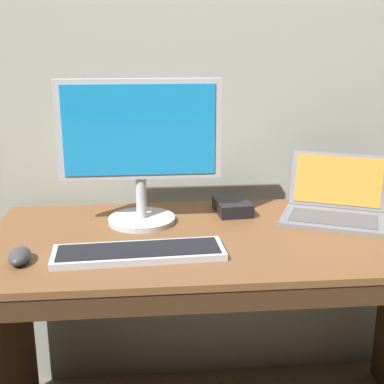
# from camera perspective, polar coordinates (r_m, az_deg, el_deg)

# --- Properties ---
(back_wall) EXTENTS (4.77, 0.04, 2.94)m
(back_wall) POSITION_cam_1_polar(r_m,az_deg,el_deg) (1.97, 1.97, 19.40)
(back_wall) COLOR #9EA093
(back_wall) RESTS_ON ground
(desk) EXTENTS (1.46, 0.70, 0.77)m
(desk) POSITION_cam_1_polar(r_m,az_deg,el_deg) (1.77, 3.44, -12.67)
(desk) COLOR brown
(desk) RESTS_ON ground
(laptop_space_gray) EXTENTS (0.42, 0.39, 0.20)m
(laptop_space_gray) POSITION_cam_1_polar(r_m,az_deg,el_deg) (1.87, 15.14, -1.23)
(laptop_space_gray) COLOR slate
(laptop_space_gray) RESTS_ON desk
(external_monitor) EXTENTS (0.52, 0.22, 0.47)m
(external_monitor) POSITION_cam_1_polar(r_m,az_deg,el_deg) (1.70, -5.62, 4.83)
(external_monitor) COLOR #B7B7BC
(external_monitor) RESTS_ON desk
(wired_keyboard) EXTENTS (0.49, 0.17, 0.02)m
(wired_keyboard) POSITION_cam_1_polar(r_m,az_deg,el_deg) (1.51, -5.72, -6.47)
(wired_keyboard) COLOR #BCBCC1
(wired_keyboard) RESTS_ON desk
(computer_mouse) EXTENTS (0.06, 0.11, 0.04)m
(computer_mouse) POSITION_cam_1_polar(r_m,az_deg,el_deg) (1.53, -18.03, -6.55)
(computer_mouse) COLOR #38383D
(computer_mouse) RESTS_ON desk
(external_drive_box) EXTENTS (0.13, 0.16, 0.04)m
(external_drive_box) POSITION_cam_1_polar(r_m,az_deg,el_deg) (1.86, 4.35, -1.56)
(external_drive_box) COLOR black
(external_drive_box) RESTS_ON desk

